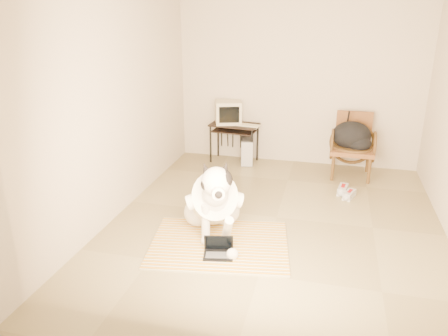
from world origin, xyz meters
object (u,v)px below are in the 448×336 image
at_px(laptop, 218,250).
at_px(dog, 214,201).
at_px(crt_monitor, 228,112).
at_px(pc_tower, 247,150).
at_px(backpack, 353,137).
at_px(computer_desk, 234,129).
at_px(rattan_chair, 352,145).

bearing_deg(laptop, dog, 110.64).
height_order(crt_monitor, pc_tower, crt_monitor).
relative_size(crt_monitor, backpack, 0.89).
distance_m(computer_desk, pc_tower, 0.42).
height_order(dog, laptop, dog).
relative_size(dog, computer_desk, 1.51).
relative_size(rattan_chair, backpack, 1.65).
height_order(laptop, crt_monitor, crt_monitor).
bearing_deg(laptop, pc_tower, 95.53).
bearing_deg(laptop, rattan_chair, 63.86).
bearing_deg(backpack, laptop, -116.58).
bearing_deg(crt_monitor, pc_tower, -9.41).
xyz_separation_m(computer_desk, backpack, (1.93, -0.26, 0.08)).
xyz_separation_m(dog, rattan_chair, (1.60, 2.39, 0.09)).
xyz_separation_m(dog, laptop, (0.19, -0.50, -0.33)).
distance_m(crt_monitor, pc_tower, 0.73).
xyz_separation_m(dog, backpack, (1.59, 2.31, 0.25)).
bearing_deg(rattan_chair, dog, -123.87).
xyz_separation_m(computer_desk, rattan_chair, (1.94, -0.18, -0.08)).
distance_m(laptop, backpack, 3.19).
distance_m(dog, crt_monitor, 2.69).
xyz_separation_m(crt_monitor, pc_tower, (0.35, -0.06, -0.63)).
bearing_deg(backpack, rattan_chair, 81.49).
distance_m(laptop, crt_monitor, 3.27).
distance_m(laptop, pc_tower, 3.07).
bearing_deg(crt_monitor, dog, -80.09).
distance_m(rattan_chair, backpack, 0.18).
relative_size(laptop, crt_monitor, 0.67).
bearing_deg(crt_monitor, laptop, -78.30).
bearing_deg(dog, computer_desk, 97.56).
distance_m(crt_monitor, backpack, 2.08).
height_order(dog, rattan_chair, dog).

